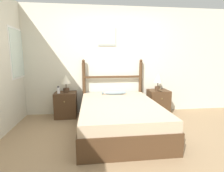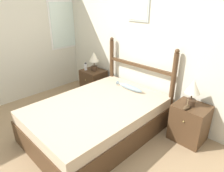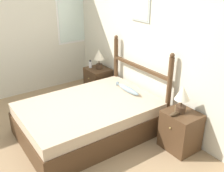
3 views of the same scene
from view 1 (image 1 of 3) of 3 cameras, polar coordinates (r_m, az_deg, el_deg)
The scene contains 11 objects.
ground_plane at distance 2.94m, azimuth 5.09°, elevation -18.54°, with size 16.00×16.00×0.00m, color #9E7F5B.
wall_back at distance 4.30m, azimuth 0.52°, elevation 8.16°, with size 6.40×0.08×2.55m.
bed at distance 3.37m, azimuth 2.39°, elevation -9.94°, with size 1.45×2.10×0.52m.
headboard at distance 4.23m, azimuth 0.24°, elevation 0.32°, with size 1.45×0.08×1.32m.
nightstand_left at distance 4.18m, azimuth -14.82°, elevation -5.92°, with size 0.48×0.45×0.58m.
nightstand_right at distance 4.45m, azimuth 14.84°, elevation -5.00°, with size 0.48×0.45×0.58m.
table_lamp_left at distance 4.09m, azimuth -14.83°, elevation 1.55°, with size 0.21×0.21×0.40m.
table_lamp_right at distance 4.32m, azimuth 14.78°, elevation 1.98°, with size 0.21×0.21×0.40m.
bottle at distance 4.03m, azimuth -17.11°, elevation -1.28°, with size 0.06×0.06×0.17m.
model_boat at distance 4.25m, azimuth 15.39°, elevation -1.35°, with size 0.06×0.18×0.15m.
fish_pillow at distance 4.00m, azimuth 0.84°, elevation -2.20°, with size 0.57×0.10×0.09m.
Camera 1 is at (-0.55, -2.53, 1.38)m, focal length 28.00 mm.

